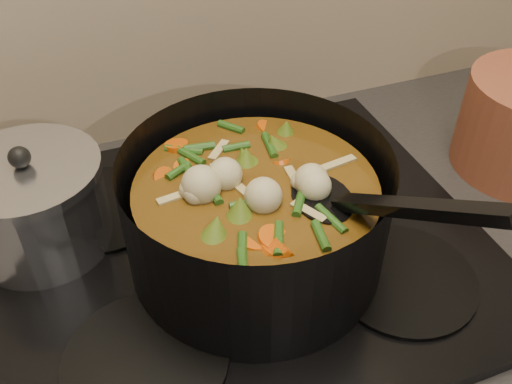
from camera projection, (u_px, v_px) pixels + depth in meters
name	position (u px, v px, depth m)	size (l,w,h in m)	color
stovetop	(245.00, 247.00, 0.75)	(0.62, 0.54, 0.03)	black
stockpot	(257.00, 215.00, 0.68)	(0.36, 0.42, 0.23)	black
saucepan	(35.00, 204.00, 0.71)	(0.18, 0.18, 0.15)	silver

